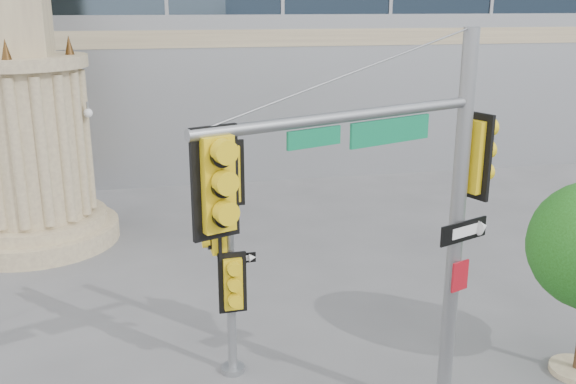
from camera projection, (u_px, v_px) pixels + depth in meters
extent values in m
cylinder|color=gray|center=(38.00, 233.00, 17.86)|extent=(4.40, 4.40, 0.50)
cylinder|color=gray|center=(36.00, 219.00, 17.75)|extent=(3.80, 3.80, 0.30)
cylinder|color=gray|center=(27.00, 143.00, 17.13)|extent=(3.00, 3.00, 4.00)
cylinder|color=gray|center=(18.00, 61.00, 16.52)|extent=(3.50, 3.50, 0.30)
cone|color=#472D14|center=(69.00, 45.00, 16.67)|extent=(0.24, 0.24, 0.50)
cylinder|color=slate|center=(455.00, 238.00, 9.53)|extent=(0.22, 0.22, 6.10)
cylinder|color=slate|center=(347.00, 116.00, 7.81)|extent=(4.02, 1.71, 0.14)
cube|color=#0E784B|center=(391.00, 131.00, 8.25)|extent=(1.24, 0.53, 0.33)
cube|color=yellow|center=(215.00, 183.00, 7.00)|extent=(0.62, 0.47, 1.27)
cube|color=yellow|center=(475.00, 156.00, 9.34)|extent=(0.47, 0.62, 1.27)
cube|color=black|center=(464.00, 231.00, 9.38)|extent=(0.88, 0.37, 0.30)
cube|color=#A30F1A|center=(460.00, 276.00, 9.58)|extent=(0.31, 0.15, 0.47)
cylinder|color=slate|center=(233.00, 369.00, 11.59)|extent=(0.42, 0.42, 0.11)
cylinder|color=slate|center=(230.00, 259.00, 10.98)|extent=(0.16, 0.16, 4.38)
cube|color=yellow|center=(229.00, 173.00, 10.36)|extent=(0.49, 0.27, 1.09)
cube|color=yellow|center=(218.00, 227.00, 10.76)|extent=(0.27, 0.49, 1.09)
cube|color=yellow|center=(232.00, 283.00, 10.90)|extent=(0.49, 0.27, 1.09)
cube|color=black|center=(240.00, 258.00, 10.91)|extent=(0.54, 0.05, 0.18)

